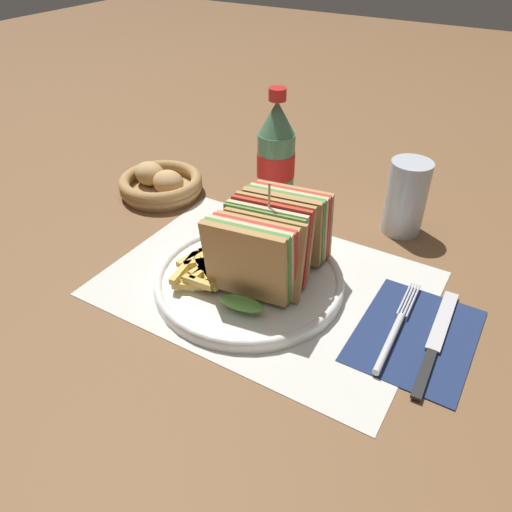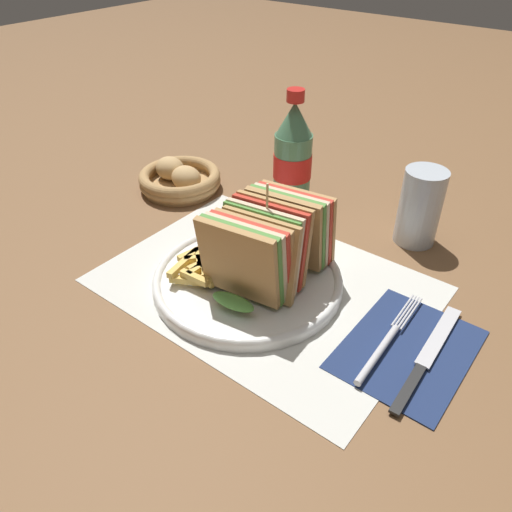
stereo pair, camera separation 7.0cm
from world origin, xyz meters
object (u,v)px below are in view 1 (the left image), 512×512
(fork, at_px, (394,333))
(club_sandwich, at_px, (270,244))
(knife, at_px, (435,341))
(glass_near, at_px, (406,197))
(coke_bottle_near, at_px, (276,155))
(plate_main, at_px, (249,280))
(bread_basket, at_px, (161,184))

(fork, bearing_deg, club_sandwich, 174.95)
(club_sandwich, distance_m, knife, 0.24)
(glass_near, bearing_deg, coke_bottle_near, -176.79)
(club_sandwich, bearing_deg, glass_near, 65.18)
(club_sandwich, bearing_deg, fork, -2.64)
(plate_main, height_order, fork, plate_main)
(club_sandwich, bearing_deg, knife, 1.67)
(plate_main, relative_size, glass_near, 2.19)
(plate_main, xyz_separation_m, coke_bottle_near, (-0.09, 0.24, 0.08))
(plate_main, xyz_separation_m, club_sandwich, (0.03, 0.01, 0.06))
(club_sandwich, relative_size, fork, 1.03)
(plate_main, bearing_deg, fork, 1.30)
(fork, bearing_deg, glass_near, 103.47)
(coke_bottle_near, bearing_deg, club_sandwich, -62.60)
(club_sandwich, distance_m, coke_bottle_near, 0.26)
(fork, distance_m, glass_near, 0.27)
(knife, height_order, bread_basket, bread_basket)
(coke_bottle_near, distance_m, glass_near, 0.23)
(knife, bearing_deg, club_sandwich, 179.26)
(plate_main, bearing_deg, coke_bottle_near, 110.95)
(knife, distance_m, coke_bottle_near, 0.42)
(plate_main, distance_m, fork, 0.21)
(coke_bottle_near, bearing_deg, glass_near, 3.21)
(bread_basket, bearing_deg, plate_main, -27.77)
(fork, bearing_deg, coke_bottle_near, 139.40)
(coke_bottle_near, xyz_separation_m, bread_basket, (-0.19, -0.09, -0.07))
(fork, height_order, bread_basket, bread_basket)
(club_sandwich, bearing_deg, bread_basket, 156.27)
(coke_bottle_near, bearing_deg, knife, -32.42)
(knife, bearing_deg, fork, -164.88)
(glass_near, bearing_deg, plate_main, -118.38)
(club_sandwich, height_order, coke_bottle_near, coke_bottle_near)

